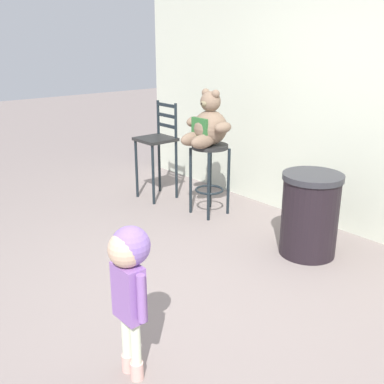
{
  "coord_description": "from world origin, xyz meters",
  "views": [
    {
      "loc": [
        2.14,
        -1.87,
        1.83
      ],
      "look_at": [
        -0.49,
        0.38,
        0.65
      ],
      "focal_mm": 42.66,
      "sensor_mm": 36.0,
      "label": 1
    }
  ],
  "objects_px": {
    "bar_stool_with_teddy": "(210,165)",
    "trash_bin": "(310,214)",
    "teddy_bear": "(208,125)",
    "bar_chair_empty": "(158,144)",
    "child_walking": "(129,271)"
  },
  "relations": [
    {
      "from": "child_walking",
      "to": "trash_bin",
      "type": "xyz_separation_m",
      "value": [
        -0.29,
        2.03,
        -0.29
      ]
    },
    {
      "from": "bar_chair_empty",
      "to": "trash_bin",
      "type": "bearing_deg",
      "value": 2.69
    },
    {
      "from": "teddy_bear",
      "to": "trash_bin",
      "type": "xyz_separation_m",
      "value": [
        1.29,
        0.03,
        -0.6
      ]
    },
    {
      "from": "child_walking",
      "to": "bar_chair_empty",
      "type": "xyz_separation_m",
      "value": [
        -2.36,
        1.93,
        -0.01
      ]
    },
    {
      "from": "teddy_bear",
      "to": "child_walking",
      "type": "distance_m",
      "value": 2.56
    },
    {
      "from": "bar_stool_with_teddy",
      "to": "teddy_bear",
      "type": "distance_m",
      "value": 0.43
    },
    {
      "from": "child_walking",
      "to": "trash_bin",
      "type": "relative_size",
      "value": 1.23
    },
    {
      "from": "teddy_bear",
      "to": "bar_chair_empty",
      "type": "bearing_deg",
      "value": -175.09
    },
    {
      "from": "bar_stool_with_teddy",
      "to": "child_walking",
      "type": "height_order",
      "value": "child_walking"
    },
    {
      "from": "bar_stool_with_teddy",
      "to": "trash_bin",
      "type": "height_order",
      "value": "bar_stool_with_teddy"
    },
    {
      "from": "bar_chair_empty",
      "to": "child_walking",
      "type": "bearing_deg",
      "value": -39.26
    },
    {
      "from": "bar_stool_with_teddy",
      "to": "trash_bin",
      "type": "xyz_separation_m",
      "value": [
        1.29,
        0.0,
        -0.17
      ]
    },
    {
      "from": "teddy_bear",
      "to": "bar_chair_empty",
      "type": "relative_size",
      "value": 0.51
    },
    {
      "from": "teddy_bear",
      "to": "bar_chair_empty",
      "type": "distance_m",
      "value": 0.86
    },
    {
      "from": "bar_stool_with_teddy",
      "to": "bar_chair_empty",
      "type": "xyz_separation_m",
      "value": [
        -0.79,
        -0.1,
        0.1
      ]
    }
  ]
}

